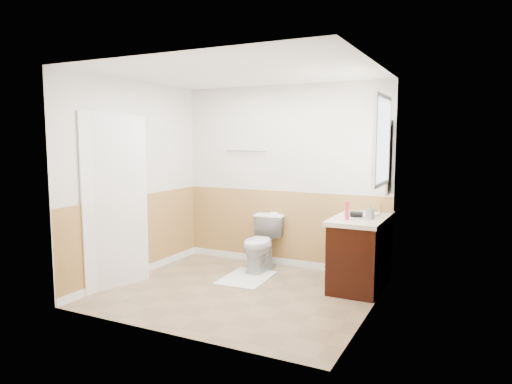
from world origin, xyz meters
The scene contains 32 objects.
floor centered at (0.00, 0.00, 0.00)m, with size 3.00×3.00×0.00m, color #8C7051.
ceiling centered at (0.00, 0.00, 2.50)m, with size 3.00×3.00×0.00m, color white.
wall_back centered at (0.00, 1.30, 1.25)m, with size 3.00×3.00×0.00m, color silver.
wall_front centered at (0.00, -1.30, 1.25)m, with size 3.00×3.00×0.00m, color silver.
wall_left centered at (-1.50, 0.00, 1.25)m, with size 3.00×3.00×0.00m, color silver.
wall_right centered at (1.50, 0.00, 1.25)m, with size 3.00×3.00×0.00m, color silver.
wainscot_back centered at (0.00, 1.29, 0.50)m, with size 3.00×3.00×0.00m, color tan.
wainscot_front centered at (0.00, -1.29, 0.50)m, with size 3.00×3.00×0.00m, color tan.
wainscot_left centered at (-1.49, 0.00, 0.50)m, with size 2.60×2.60×0.00m, color tan.
wainscot_right centered at (1.49, 0.00, 0.50)m, with size 2.60×2.60×0.00m, color tan.
toilet centered at (-0.15, 0.91, 0.37)m, with size 0.41×0.73×0.74m, color silver.
bath_mat centered at (-0.15, 0.49, 0.01)m, with size 0.55×0.80×0.02m, color white.
vanity_cabinet centered at (1.21, 0.86, 0.40)m, with size 0.55×1.10×0.80m, color black.
vanity_knob_left centered at (0.91, 0.76, 0.55)m, with size 0.03×0.03×0.03m, color silver.
vanity_knob_right centered at (0.91, 0.96, 0.55)m, with size 0.03×0.03×0.03m, color silver.
countertop centered at (1.20, 0.86, 0.83)m, with size 0.60×1.15×0.05m, color silver.
sink_basin centered at (1.21, 1.01, 0.86)m, with size 0.36×0.36×0.02m, color white.
faucet centered at (1.39, 1.01, 0.92)m, with size 0.02×0.02×0.14m, color silver.
lotion_bottle centered at (1.11, 0.55, 0.96)m, with size 0.05×0.05×0.22m, color #CA344A.
soap_dispenser centered at (1.33, 0.73, 0.93)m, with size 0.08×0.08×0.17m, color gray.
hair_dryer_body centered at (1.16, 0.78, 0.89)m, with size 0.07×0.07×0.14m, color black.
hair_dryer_handle centered at (1.13, 0.80, 0.86)m, with size 0.03×0.03×0.07m, color black.
mirror_panel centered at (1.48, 1.10, 1.55)m, with size 0.02×0.35×0.90m, color silver.
window_frame centered at (1.47, 0.59, 1.75)m, with size 0.04×0.80×1.00m, color white.
window_glass centered at (1.49, 0.59, 1.75)m, with size 0.01×0.70×0.90m, color white.
door centered at (-1.40, -0.45, 1.02)m, with size 0.05×0.80×2.04m, color white.
door_frame centered at (-1.48, -0.45, 1.03)m, with size 0.02×0.92×2.10m, color white.
door_knob centered at (-1.34, -0.12, 0.95)m, with size 0.06×0.06×0.06m, color silver.
towel_bar centered at (-0.55, 1.25, 1.60)m, with size 0.02×0.02×0.62m, color silver.
tp_holder_bar centered at (-0.10, 1.23, 0.70)m, with size 0.02×0.02×0.14m, color silver.
tp_roll centered at (-0.10, 1.23, 0.70)m, with size 0.11×0.11×0.10m, color white.
tp_sheet centered at (-0.10, 1.23, 0.59)m, with size 0.10×0.01×0.16m, color white.
Camera 1 is at (2.46, -4.52, 1.77)m, focal length 32.08 mm.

